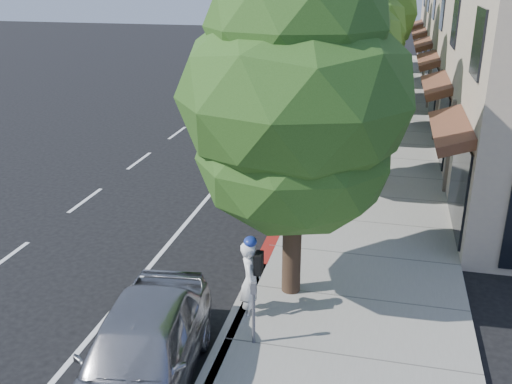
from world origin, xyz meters
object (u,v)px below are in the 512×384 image
(street_tree_3, at_px, (358,14))
(street_tree_4, at_px, (365,3))
(cyclist, at_px, (251,281))
(white_pickup, at_px, (301,84))
(bicycle, at_px, (275,193))
(dark_suv_far, at_px, (320,61))
(street_tree_0, at_px, (296,101))
(street_tree_2, at_px, (348,32))
(near_car_a, at_px, (141,352))
(silver_suv, at_px, (296,144))
(street_tree_1, at_px, (330,51))
(dark_sedan, at_px, (282,103))
(pedestrian, at_px, (373,156))

(street_tree_3, bearing_deg, street_tree_4, 90.00)
(cyclist, bearing_deg, white_pickup, -4.00)
(bicycle, xyz_separation_m, dark_suv_far, (-1.80, 24.48, 0.29))
(street_tree_0, xyz_separation_m, bicycle, (-1.30, 4.78, -3.84))
(cyclist, bearing_deg, street_tree_3, -12.27)
(street_tree_0, xyz_separation_m, cyclist, (-0.65, -1.00, -3.44))
(street_tree_2, bearing_deg, near_car_a, -96.98)
(street_tree_3, height_order, white_pickup, street_tree_3)
(street_tree_0, distance_m, silver_suv, 9.70)
(street_tree_1, relative_size, street_tree_2, 0.99)
(street_tree_1, bearing_deg, bicycle, -136.72)
(street_tree_0, distance_m, near_car_a, 5.32)
(white_pickup, bearing_deg, dark_sedan, -97.79)
(street_tree_0, relative_size, bicycle, 4.14)
(white_pickup, relative_size, near_car_a, 1.16)
(dark_sedan, relative_size, white_pickup, 0.98)
(street_tree_0, relative_size, street_tree_3, 0.90)
(street_tree_3, bearing_deg, street_tree_2, -90.00)
(dark_sedan, height_order, near_car_a, dark_sedan)
(silver_suv, distance_m, near_car_a, 12.44)
(white_pickup, bearing_deg, street_tree_4, 41.32)
(dark_sedan, bearing_deg, white_pickup, 90.28)
(white_pickup, bearing_deg, street_tree_0, -88.71)
(cyclist, relative_size, near_car_a, 0.38)
(street_tree_3, relative_size, pedestrian, 4.76)
(white_pickup, bearing_deg, street_tree_1, -85.34)
(street_tree_3, distance_m, street_tree_4, 6.00)
(dark_sedan, xyz_separation_m, near_car_a, (1.20, -18.72, -0.07))
(street_tree_2, height_order, dark_suv_far, street_tree_2)
(bicycle, relative_size, near_car_a, 0.38)
(silver_suv, bearing_deg, white_pickup, 96.40)
(cyclist, distance_m, white_pickup, 21.71)
(pedestrian, bearing_deg, white_pickup, -79.72)
(street_tree_0, distance_m, street_tree_1, 6.00)
(street_tree_3, distance_m, dark_suv_far, 12.31)
(silver_suv, bearing_deg, street_tree_1, -66.03)
(street_tree_1, bearing_deg, street_tree_2, 90.00)
(dark_suv_far, height_order, near_car_a, near_car_a)
(street_tree_3, xyz_separation_m, dark_sedan, (-3.10, -2.78, -3.81))
(street_tree_0, distance_m, street_tree_4, 24.01)
(bicycle, bearing_deg, cyclist, -176.70)
(cyclist, height_order, near_car_a, cyclist)
(street_tree_2, distance_m, cyclist, 13.49)
(street_tree_4, xyz_separation_m, white_pickup, (-3.04, -3.42, -4.12))
(street_tree_3, distance_m, bicycle, 13.93)
(street_tree_4, height_order, white_pickup, street_tree_4)
(street_tree_2, distance_m, silver_suv, 4.97)
(dark_sedan, bearing_deg, street_tree_2, -45.13)
(street_tree_3, height_order, bicycle, street_tree_3)
(street_tree_1, xyz_separation_m, street_tree_4, (-0.00, 18.00, 0.43))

